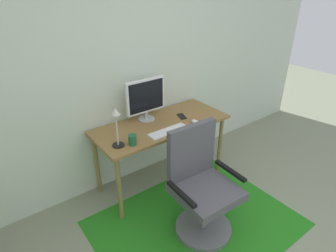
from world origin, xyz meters
The scene contains 10 objects.
wall_back centered at (0.00, 2.20, 1.30)m, with size 6.00×0.10×2.60m, color silver.
area_rug centered at (0.00, 1.07, 0.00)m, with size 1.85×1.42×0.01m, color #22791B.
desk centered at (0.13, 1.82, 0.68)m, with size 1.47×0.62×0.76m.
monitor centered at (0.05, 1.99, 1.01)m, with size 0.45×0.18×0.46m.
keyboard centered at (0.07, 1.61, 0.77)m, with size 0.43×0.13×0.02m, color white.
computer_mouse centered at (0.42, 1.60, 0.77)m, with size 0.06×0.10×0.03m, color white.
coffee_cup centered at (-0.34, 1.62, 0.81)m, with size 0.08×0.08×0.10m, color #205F38.
cell_phone centered at (0.41, 1.81, 0.76)m, with size 0.07×0.14×0.01m, color black.
desk_lamp centered at (-0.46, 1.68, 1.00)m, with size 0.11×0.11×0.38m.
office_chair centered at (0.01, 1.03, 0.43)m, with size 0.61×0.54×1.03m.
Camera 1 is at (-1.43, -0.39, 2.13)m, focal length 30.36 mm.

